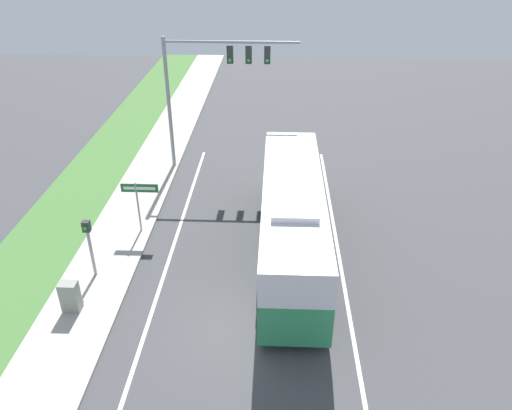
% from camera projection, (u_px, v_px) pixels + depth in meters
% --- Properties ---
extents(ground_plane, '(80.00, 80.00, 0.00)m').
position_uv_depth(ground_plane, '(249.00, 326.00, 17.60)').
color(ground_plane, '#424244').
extents(sidewalk, '(2.80, 80.00, 0.12)m').
position_uv_depth(sidewalk, '(76.00, 319.00, 17.79)').
color(sidewalk, '#ADA89E').
rests_on(sidewalk, ground_plane).
extents(lane_divider_near, '(0.14, 30.00, 0.01)m').
position_uv_depth(lane_divider_near, '(148.00, 323.00, 17.73)').
color(lane_divider_near, silver).
rests_on(lane_divider_near, ground_plane).
extents(lane_divider_far, '(0.14, 30.00, 0.01)m').
position_uv_depth(lane_divider_far, '(352.00, 329.00, 17.47)').
color(lane_divider_far, silver).
rests_on(lane_divider_far, ground_plane).
extents(bus, '(2.60, 11.47, 3.54)m').
position_uv_depth(bus, '(292.00, 216.00, 20.41)').
color(bus, '#2D8956').
rests_on(bus, ground_plane).
extents(signal_gantry, '(7.09, 0.41, 7.31)m').
position_uv_depth(signal_gantry, '(210.00, 75.00, 26.22)').
color(signal_gantry, '#939399').
rests_on(signal_gantry, ground_plane).
extents(pedestrian_signal, '(0.28, 0.34, 2.62)m').
position_uv_depth(pedestrian_signal, '(89.00, 239.00, 19.12)').
color(pedestrian_signal, '#939399').
rests_on(pedestrian_signal, ground_plane).
extents(street_sign, '(1.65, 0.08, 2.54)m').
position_uv_depth(street_sign, '(139.00, 197.00, 21.95)').
color(street_sign, '#939399').
rests_on(street_sign, ground_plane).
extents(utility_cabinet, '(0.64, 0.44, 1.20)m').
position_uv_depth(utility_cabinet, '(70.00, 297.00, 17.86)').
color(utility_cabinet, gray).
rests_on(utility_cabinet, sidewalk).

